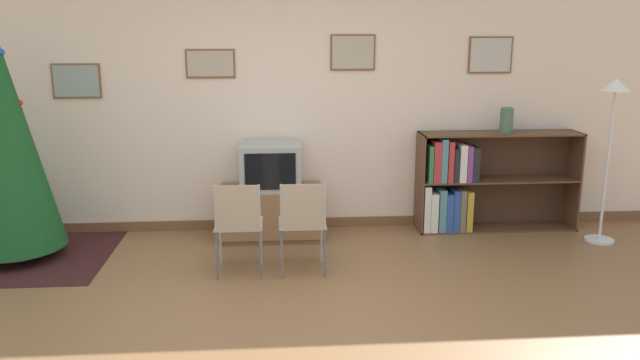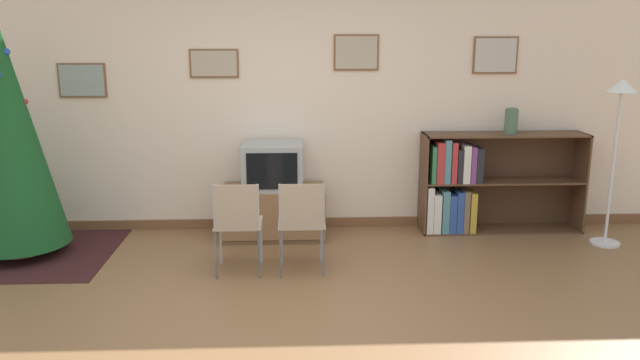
# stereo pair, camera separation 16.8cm
# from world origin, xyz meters

# --- Properties ---
(ground_plane) EXTENTS (24.00, 24.00, 0.00)m
(ground_plane) POSITION_xyz_m (0.00, 0.00, 0.00)
(ground_plane) COLOR brown
(wall_back) EXTENTS (9.17, 0.11, 2.70)m
(wall_back) POSITION_xyz_m (0.00, 2.40, 1.35)
(wall_back) COLOR beige
(wall_back) RESTS_ON ground_plane
(area_rug) EXTENTS (1.70, 1.49, 0.01)m
(area_rug) POSITION_xyz_m (-2.51, 1.64, 0.00)
(area_rug) COLOR #381919
(area_rug) RESTS_ON ground_plane
(christmas_tree) EXTENTS (0.91, 0.91, 2.29)m
(christmas_tree) POSITION_xyz_m (-2.51, 1.64, 1.14)
(christmas_tree) COLOR maroon
(christmas_tree) RESTS_ON area_rug
(tv_console) EXTENTS (1.03, 0.55, 0.51)m
(tv_console) POSITION_xyz_m (-0.15, 2.06, 0.26)
(tv_console) COLOR brown
(tv_console) RESTS_ON ground_plane
(television) EXTENTS (0.59, 0.52, 0.45)m
(television) POSITION_xyz_m (-0.15, 2.05, 0.74)
(television) COLOR #9E9E99
(television) RESTS_ON tv_console
(folding_chair_left) EXTENTS (0.40, 0.40, 0.82)m
(folding_chair_left) POSITION_xyz_m (-0.42, 1.04, 0.47)
(folding_chair_left) COLOR tan
(folding_chair_left) RESTS_ON ground_plane
(folding_chair_right) EXTENTS (0.40, 0.40, 0.82)m
(folding_chair_right) POSITION_xyz_m (0.12, 1.04, 0.47)
(folding_chair_right) COLOR tan
(folding_chair_right) RESTS_ON ground_plane
(bookshelf) EXTENTS (1.66, 0.36, 1.03)m
(bookshelf) POSITION_xyz_m (1.90, 2.16, 0.50)
(bookshelf) COLOR brown
(bookshelf) RESTS_ON ground_plane
(vase) EXTENTS (0.13, 0.13, 0.26)m
(vase) POSITION_xyz_m (2.25, 2.13, 1.16)
(vase) COLOR #47664C
(vase) RESTS_ON bookshelf
(standing_lamp) EXTENTS (0.28, 0.28, 1.61)m
(standing_lamp) POSITION_xyz_m (3.11, 1.67, 1.24)
(standing_lamp) COLOR silver
(standing_lamp) RESTS_ON ground_plane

